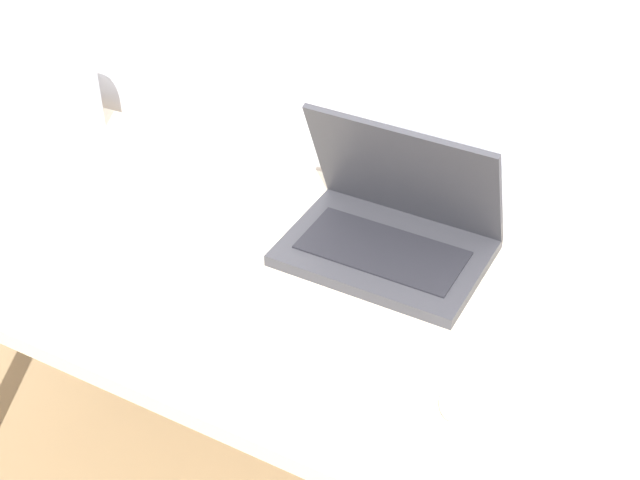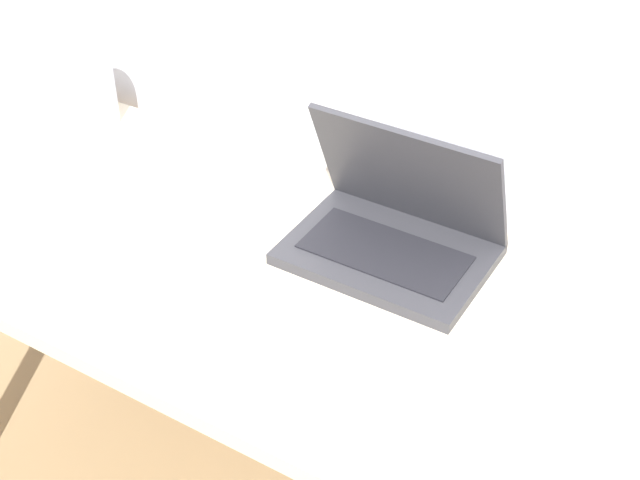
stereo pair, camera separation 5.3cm
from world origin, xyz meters
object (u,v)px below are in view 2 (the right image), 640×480
laptop (395,227)px  keyboard (246,321)px  vase (81,75)px  mouse (456,400)px

laptop → keyboard: (-0.10, -0.28, -0.04)m
laptop → keyboard: 0.30m
keyboard → vase: (-0.62, 0.33, 0.10)m
laptop → vase: size_ratio=1.50×
laptop → mouse: 0.35m
laptop → keyboard: size_ratio=0.71×
keyboard → vase: bearing=151.9°
keyboard → vase: 0.71m
vase → laptop: bearing=-4.5°
mouse → keyboard: bearing=-177.4°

